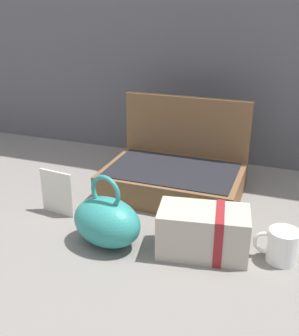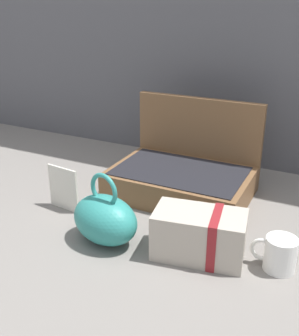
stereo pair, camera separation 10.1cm
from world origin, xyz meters
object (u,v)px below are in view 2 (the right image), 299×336
Objects in this scene: teal_pouch_handbag at (105,219)px; info_card_left at (63,188)px; open_suitcase at (184,173)px; coffee_mug at (279,254)px; cream_toiletry_bag at (201,235)px.

info_card_left is at bearing 155.30° from teal_pouch_handbag.
open_suitcase is 3.20× the size of info_card_left.
coffee_mug is at bearing -38.69° from open_suitcase.
teal_pouch_handbag reaches higher than coffee_mug.
coffee_mug is at bearing 10.34° from teal_pouch_handbag.
teal_pouch_handbag reaches higher than info_card_left.
cream_toiletry_bag is (0.24, 0.05, -0.01)m from teal_pouch_handbag.
open_suitcase is 0.35m from cream_toiletry_bag.
open_suitcase reaches higher than cream_toiletry_bag.
coffee_mug is 0.61m from info_card_left.
teal_pouch_handbag is 0.24m from cream_toiletry_bag.
info_card_left reaches higher than cream_toiletry_bag.
cream_toiletry_bag is at bearing -61.55° from open_suitcase.
teal_pouch_handbag is at bearing -168.96° from cream_toiletry_bag.
open_suitcase is at bearing 118.45° from cream_toiletry_bag.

